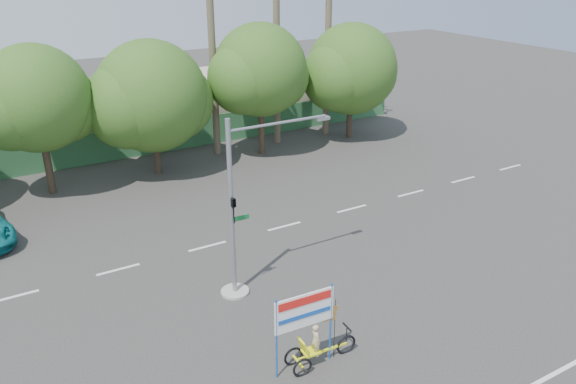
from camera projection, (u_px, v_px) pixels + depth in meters
ground at (347, 328)px, 19.83m from camera, size 120.00×120.00×0.00m
fence at (155, 139)px, 36.52m from camera, size 38.00×0.08×2.00m
building_right at (237, 97)px, 43.46m from camera, size 14.00×8.00×3.60m
tree_left at (36, 102)px, 28.90m from camera, size 6.66×5.60×8.07m
tree_center at (151, 100)px, 31.89m from camera, size 7.62×6.40×7.85m
tree_right at (260, 74)px, 34.80m from camera, size 6.90×5.80×8.36m
tree_far_right at (351, 72)px, 38.25m from camera, size 7.38×6.20×7.94m
palm_short at (210, 13)px, 33.43m from camera, size 3.73×3.79×14.45m
traffic_signal at (240, 224)px, 20.83m from camera, size 4.72×1.10×7.00m
trike_billboard at (312, 335)px, 17.59m from camera, size 2.96×0.70×2.91m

